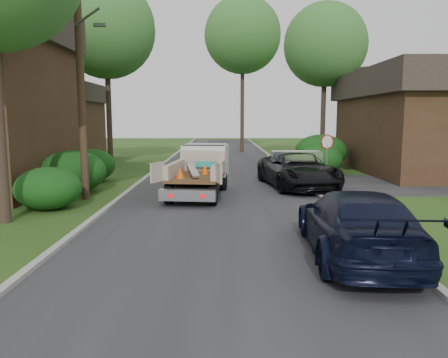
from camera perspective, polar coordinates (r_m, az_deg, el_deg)
ground at (r=12.86m, az=-0.34°, el=-6.70°), size 120.00×120.00×0.00m
road at (r=22.67m, az=-0.34°, el=-0.28°), size 8.00×90.00×0.02m
curb_left at (r=23.03m, az=-10.59°, el=-0.15°), size 0.20×90.00×0.12m
curb_right at (r=23.03m, az=9.92°, el=-0.14°), size 0.20×90.00×0.12m
stop_sign at (r=22.11m, az=13.29°, el=3.91°), size 0.71×0.32×2.48m
utility_pole at (r=18.37m, az=-18.23°, el=13.57°), size 2.42×1.25×10.00m
house_left_far at (r=36.99m, az=-21.91°, el=7.07°), size 7.56×7.56×6.00m
house_right at (r=29.46m, az=26.05°, el=6.97°), size 9.72×12.96×6.20m
hedge_left_a at (r=16.83m, az=-21.97°, el=-1.13°), size 2.34×2.34×1.53m
hedge_left_b at (r=20.16m, az=-19.15°, el=0.91°), size 2.86×2.86×1.87m
hedge_left_c at (r=23.57m, az=-17.11°, el=1.75°), size 2.60×2.60×1.70m
hedge_right_a at (r=26.20m, az=12.46°, el=2.50°), size 2.60×2.60×1.70m
hedge_right_b at (r=29.25m, az=12.53°, el=3.55°), size 3.38×3.38×2.21m
tree_left_far at (r=30.92m, az=-15.16°, el=18.36°), size 6.40×6.40×12.20m
tree_right_far at (r=33.70m, az=13.08°, el=16.67°), size 6.00×6.00×11.50m
tree_center_far at (r=43.18m, az=2.45°, el=18.25°), size 7.20×7.20×14.60m
flatbed_truck at (r=19.05m, az=-2.88°, el=1.56°), size 2.89×5.73×2.09m
black_pickup at (r=20.86m, az=9.60°, el=1.18°), size 3.56×6.32×1.67m
navy_suv at (r=10.71m, az=16.87°, el=-5.63°), size 2.59×5.64×1.60m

